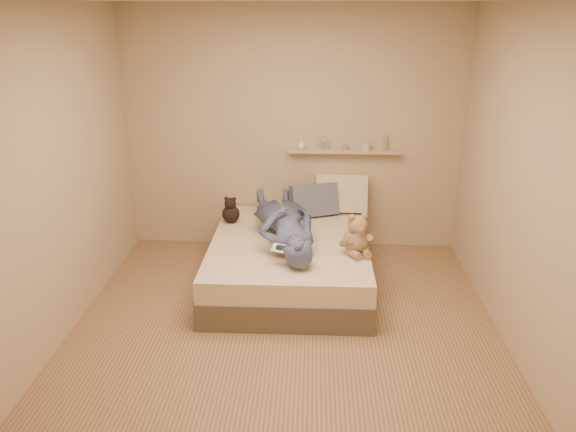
{
  "coord_description": "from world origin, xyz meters",
  "views": [
    {
      "loc": [
        0.21,
        -4.02,
        2.56
      ],
      "look_at": [
        0.0,
        0.65,
        0.8
      ],
      "focal_mm": 35.0,
      "sensor_mm": 36.0,
      "label": 1
    }
  ],
  "objects_px": {
    "teddy_bear": "(357,237)",
    "pillow_cream": "(342,194)",
    "dark_plush": "(231,211)",
    "bed": "(289,261)",
    "game_console": "(282,249)",
    "wall_shelf": "(345,151)",
    "person": "(284,222)",
    "pillow_grey": "(314,200)"
  },
  "relations": [
    {
      "from": "bed",
      "to": "pillow_grey",
      "type": "distance_m",
      "value": 0.83
    },
    {
      "from": "game_console",
      "to": "person",
      "type": "bearing_deg",
      "value": 90.9
    },
    {
      "from": "bed",
      "to": "dark_plush",
      "type": "relative_size",
      "value": 6.76
    },
    {
      "from": "game_console",
      "to": "wall_shelf",
      "type": "bearing_deg",
      "value": 68.12
    },
    {
      "from": "pillow_cream",
      "to": "pillow_grey",
      "type": "bearing_deg",
      "value": -154.8
    },
    {
      "from": "game_console",
      "to": "dark_plush",
      "type": "xyz_separation_m",
      "value": [
        -0.58,
        1.0,
        -0.04
      ]
    },
    {
      "from": "pillow_cream",
      "to": "pillow_grey",
      "type": "height_order",
      "value": "pillow_cream"
    },
    {
      "from": "bed",
      "to": "teddy_bear",
      "type": "distance_m",
      "value": 0.78
    },
    {
      "from": "game_console",
      "to": "bed",
      "type": "bearing_deg",
      "value": 85.78
    },
    {
      "from": "dark_plush",
      "to": "person",
      "type": "distance_m",
      "value": 0.72
    },
    {
      "from": "teddy_bear",
      "to": "person",
      "type": "height_order",
      "value": "teddy_bear"
    },
    {
      "from": "game_console",
      "to": "dark_plush",
      "type": "bearing_deg",
      "value": 120.16
    },
    {
      "from": "bed",
      "to": "game_console",
      "type": "bearing_deg",
      "value": -94.22
    },
    {
      "from": "game_console",
      "to": "teddy_bear",
      "type": "bearing_deg",
      "value": 22.87
    },
    {
      "from": "bed",
      "to": "pillow_grey",
      "type": "xyz_separation_m",
      "value": [
        0.23,
        0.69,
        0.4
      ]
    },
    {
      "from": "bed",
      "to": "pillow_cream",
      "type": "xyz_separation_m",
      "value": [
        0.53,
        0.83,
        0.43
      ]
    },
    {
      "from": "game_console",
      "to": "pillow_grey",
      "type": "relative_size",
      "value": 0.38
    },
    {
      "from": "pillow_cream",
      "to": "bed",
      "type": "bearing_deg",
      "value": -122.63
    },
    {
      "from": "wall_shelf",
      "to": "teddy_bear",
      "type": "bearing_deg",
      "value": -86.6
    },
    {
      "from": "bed",
      "to": "dark_plush",
      "type": "bearing_deg",
      "value": 144.91
    },
    {
      "from": "pillow_grey",
      "to": "person",
      "type": "distance_m",
      "value": 0.75
    },
    {
      "from": "person",
      "to": "teddy_bear",
      "type": "bearing_deg",
      "value": 144.15
    },
    {
      "from": "teddy_bear",
      "to": "person",
      "type": "bearing_deg",
      "value": 157.12
    },
    {
      "from": "teddy_bear",
      "to": "pillow_cream",
      "type": "bearing_deg",
      "value": 94.6
    },
    {
      "from": "game_console",
      "to": "pillow_cream",
      "type": "bearing_deg",
      "value": 67.65
    },
    {
      "from": "person",
      "to": "bed",
      "type": "bearing_deg",
      "value": 168.06
    },
    {
      "from": "bed",
      "to": "pillow_cream",
      "type": "distance_m",
      "value": 1.07
    },
    {
      "from": "pillow_grey",
      "to": "person",
      "type": "height_order",
      "value": "person"
    },
    {
      "from": "bed",
      "to": "person",
      "type": "distance_m",
      "value": 0.41
    },
    {
      "from": "dark_plush",
      "to": "person",
      "type": "relative_size",
      "value": 0.19
    },
    {
      "from": "game_console",
      "to": "pillow_grey",
      "type": "bearing_deg",
      "value": 77.61
    },
    {
      "from": "pillow_cream",
      "to": "pillow_grey",
      "type": "xyz_separation_m",
      "value": [
        -0.3,
        -0.14,
        -0.03
      ]
    },
    {
      "from": "teddy_bear",
      "to": "pillow_cream",
      "type": "distance_m",
      "value": 1.12
    },
    {
      "from": "person",
      "to": "wall_shelf",
      "type": "distance_m",
      "value": 1.19
    },
    {
      "from": "teddy_bear",
      "to": "pillow_cream",
      "type": "relative_size",
      "value": 0.71
    },
    {
      "from": "teddy_bear",
      "to": "wall_shelf",
      "type": "height_order",
      "value": "wall_shelf"
    },
    {
      "from": "bed",
      "to": "wall_shelf",
      "type": "height_order",
      "value": "wall_shelf"
    },
    {
      "from": "game_console",
      "to": "wall_shelf",
      "type": "relative_size",
      "value": 0.16
    },
    {
      "from": "pillow_grey",
      "to": "game_console",
      "type": "bearing_deg",
      "value": -102.39
    },
    {
      "from": "dark_plush",
      "to": "pillow_cream",
      "type": "bearing_deg",
      "value": 18.73
    },
    {
      "from": "dark_plush",
      "to": "pillow_grey",
      "type": "relative_size",
      "value": 0.56
    },
    {
      "from": "dark_plush",
      "to": "person",
      "type": "bearing_deg",
      "value": -37.45
    }
  ]
}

